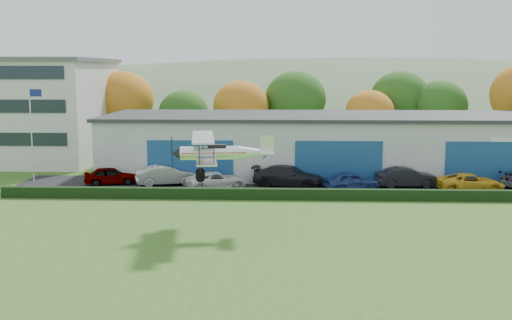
{
  "coord_description": "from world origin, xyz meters",
  "views": [
    {
      "loc": [
        0.26,
        -27.31,
        9.25
      ],
      "look_at": [
        -1.22,
        10.91,
        3.64
      ],
      "focal_mm": 43.29,
      "sensor_mm": 36.0,
      "label": 1
    }
  ],
  "objects_px": {
    "car_5": "(407,177)",
    "biplane": "(218,151)",
    "hangar": "(332,144)",
    "car_6": "(471,183)",
    "car_4": "(352,181)",
    "car_1": "(167,175)",
    "car_2": "(217,180)",
    "office_block": "(5,109)",
    "flagpole": "(32,125)",
    "car_0": "(111,176)",
    "car_3": "(289,176)"
  },
  "relations": [
    {
      "from": "flagpole",
      "to": "biplane",
      "type": "relative_size",
      "value": 1.17
    },
    {
      "from": "car_2",
      "to": "flagpole",
      "type": "bearing_deg",
      "value": 57.74
    },
    {
      "from": "hangar",
      "to": "biplane",
      "type": "xyz_separation_m",
      "value": [
        -8.3,
        -20.05,
        1.92
      ]
    },
    {
      "from": "flagpole",
      "to": "biplane",
      "type": "xyz_separation_m",
      "value": [
        16.59,
        -14.07,
        -0.21
      ]
    },
    {
      "from": "car_2",
      "to": "car_1",
      "type": "bearing_deg",
      "value": 47.3
    },
    {
      "from": "car_5",
      "to": "car_6",
      "type": "height_order",
      "value": "car_5"
    },
    {
      "from": "car_1",
      "to": "office_block",
      "type": "bearing_deg",
      "value": 36.51
    },
    {
      "from": "car_2",
      "to": "car_4",
      "type": "xyz_separation_m",
      "value": [
        10.4,
        -0.24,
        0.06
      ]
    },
    {
      "from": "car_5",
      "to": "biplane",
      "type": "relative_size",
      "value": 0.71
    },
    {
      "from": "hangar",
      "to": "car_4",
      "type": "relative_size",
      "value": 9.52
    },
    {
      "from": "car_2",
      "to": "car_6",
      "type": "relative_size",
      "value": 0.96
    },
    {
      "from": "car_6",
      "to": "car_3",
      "type": "bearing_deg",
      "value": 81.32
    },
    {
      "from": "car_5",
      "to": "office_block",
      "type": "bearing_deg",
      "value": 65.68
    },
    {
      "from": "car_0",
      "to": "car_3",
      "type": "height_order",
      "value": "car_3"
    },
    {
      "from": "car_6",
      "to": "car_1",
      "type": "bearing_deg",
      "value": 83.24
    },
    {
      "from": "flagpole",
      "to": "car_3",
      "type": "height_order",
      "value": "flagpole"
    },
    {
      "from": "car_1",
      "to": "car_2",
      "type": "relative_size",
      "value": 1.04
    },
    {
      "from": "car_1",
      "to": "car_6",
      "type": "distance_m",
      "value": 23.72
    },
    {
      "from": "car_4",
      "to": "car_6",
      "type": "bearing_deg",
      "value": -104.98
    },
    {
      "from": "flagpole",
      "to": "car_1",
      "type": "bearing_deg",
      "value": -4.01
    },
    {
      "from": "car_3",
      "to": "flagpole",
      "type": "bearing_deg",
      "value": 102.46
    },
    {
      "from": "car_3",
      "to": "car_4",
      "type": "distance_m",
      "value": 5.01
    },
    {
      "from": "office_block",
      "to": "car_1",
      "type": "xyz_separation_m",
      "value": [
        19.18,
        -13.78,
        -4.35
      ]
    },
    {
      "from": "car_3",
      "to": "office_block",
      "type": "bearing_deg",
      "value": 79.46
    },
    {
      "from": "car_3",
      "to": "car_4",
      "type": "height_order",
      "value": "car_3"
    },
    {
      "from": "car_0",
      "to": "hangar",
      "type": "bearing_deg",
      "value": -84.83
    },
    {
      "from": "car_3",
      "to": "biplane",
      "type": "xyz_separation_m",
      "value": [
        -4.3,
        -13.05,
        3.69
      ]
    },
    {
      "from": "biplane",
      "to": "office_block",
      "type": "bearing_deg",
      "value": 125.01
    },
    {
      "from": "hangar",
      "to": "biplane",
      "type": "relative_size",
      "value": 5.96
    },
    {
      "from": "car_2",
      "to": "car_3",
      "type": "bearing_deg",
      "value": -102.29
    },
    {
      "from": "office_block",
      "to": "car_4",
      "type": "xyz_separation_m",
      "value": [
        33.8,
        -15.44,
        -4.44
      ]
    },
    {
      "from": "car_5",
      "to": "biplane",
      "type": "height_order",
      "value": "biplane"
    },
    {
      "from": "office_block",
      "to": "flagpole",
      "type": "xyz_separation_m",
      "value": [
        8.12,
        -13.0,
        -0.43
      ]
    },
    {
      "from": "car_1",
      "to": "car_2",
      "type": "xyz_separation_m",
      "value": [
        4.22,
        -1.42,
        -0.15
      ]
    },
    {
      "from": "car_0",
      "to": "biplane",
      "type": "relative_size",
      "value": 0.61
    },
    {
      "from": "car_1",
      "to": "car_5",
      "type": "bearing_deg",
      "value": -108.44
    },
    {
      "from": "office_block",
      "to": "car_2",
      "type": "relative_size",
      "value": 4.32
    },
    {
      "from": "car_4",
      "to": "car_5",
      "type": "xyz_separation_m",
      "value": [
        4.52,
        1.45,
        0.07
      ]
    },
    {
      "from": "car_0",
      "to": "car_3",
      "type": "relative_size",
      "value": 0.73
    },
    {
      "from": "hangar",
      "to": "car_6",
      "type": "distance_m",
      "value": 13.13
    },
    {
      "from": "office_block",
      "to": "flagpole",
      "type": "relative_size",
      "value": 2.57
    },
    {
      "from": "car_0",
      "to": "car_4",
      "type": "relative_size",
      "value": 0.98
    },
    {
      "from": "flagpole",
      "to": "car_0",
      "type": "relative_size",
      "value": 1.91
    },
    {
      "from": "car_1",
      "to": "biplane",
      "type": "relative_size",
      "value": 0.72
    },
    {
      "from": "car_3",
      "to": "car_5",
      "type": "bearing_deg",
      "value": -74.5
    },
    {
      "from": "car_3",
      "to": "biplane",
      "type": "relative_size",
      "value": 0.84
    },
    {
      "from": "car_4",
      "to": "car_6",
      "type": "xyz_separation_m",
      "value": [
        9.04,
        -0.07,
        -0.04
      ]
    },
    {
      "from": "car_6",
      "to": "biplane",
      "type": "distance_m",
      "value": 21.85
    },
    {
      "from": "hangar",
      "to": "car_6",
      "type": "bearing_deg",
      "value": -40.8
    },
    {
      "from": "hangar",
      "to": "car_1",
      "type": "bearing_deg",
      "value": -153.96
    }
  ]
}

